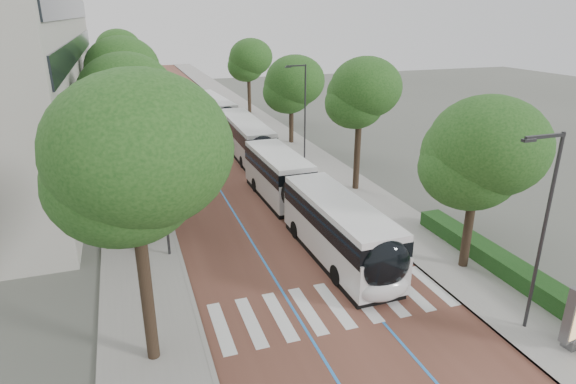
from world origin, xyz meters
name	(u,v)px	position (x,y,z in m)	size (l,w,h in m)	color
ground	(340,319)	(0.00, 0.00, 0.00)	(160.00, 160.00, 0.00)	#51544C
road	(194,124)	(0.00, 40.00, 0.01)	(11.00, 140.00, 0.02)	brown
sidewalk_left	(126,128)	(-7.50, 40.00, 0.06)	(4.00, 140.00, 0.12)	#999791
sidewalk_right	(257,119)	(7.50, 40.00, 0.06)	(4.00, 140.00, 0.12)	#999791
kerb_left	(144,127)	(-5.60, 40.00, 0.06)	(0.20, 140.00, 0.14)	gray
kerb_right	(241,120)	(5.60, 40.00, 0.06)	(0.20, 140.00, 0.14)	gray
zebra_crossing	(334,305)	(0.20, 1.00, 0.03)	(10.55, 3.60, 0.01)	silver
lane_line_left	(180,125)	(-1.60, 40.00, 0.02)	(0.12, 126.00, 0.01)	blue
lane_line_right	(208,123)	(1.60, 40.00, 0.02)	(0.12, 126.00, 0.01)	blue
hedge	(516,272)	(9.10, 0.00, 0.52)	(1.20, 14.00, 0.80)	#173E15
streetlight_near	(542,220)	(6.62, -3.00, 4.82)	(1.82, 0.20, 8.00)	#2D2D30
streetlight_far	(303,105)	(6.62, 22.00, 4.82)	(1.82, 0.20, 8.00)	#2D2D30
lamp_post_left	(163,182)	(-6.10, 8.00, 4.12)	(0.14, 0.14, 8.00)	#2D2D30
trees_left	(121,82)	(-7.50, 25.90, 6.83)	(6.26, 60.88, 9.91)	black
trees_right	(314,90)	(7.70, 22.27, 5.96)	(5.59, 47.37, 8.77)	black
lead_bus	(310,204)	(2.04, 8.68, 1.63)	(2.89, 18.44, 3.20)	black
bus_queued_0	(247,139)	(2.45, 24.91, 1.62)	(2.74, 12.44, 3.20)	silver
bus_queued_1	(214,112)	(2.04, 37.98, 1.62)	(3.26, 12.53, 3.20)	silver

